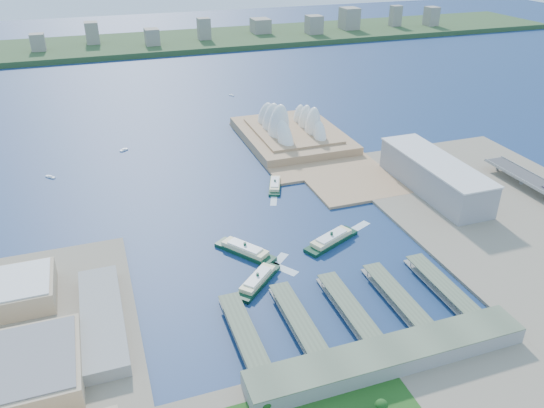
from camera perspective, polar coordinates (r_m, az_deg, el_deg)
name	(u,v)px	position (r m, az deg, el deg)	size (l,w,h in m)	color
ground	(295,264)	(471.48, 2.49, -6.42)	(3000.00, 3000.00, 0.00)	#111E4F
peninsula	(299,144)	(720.62, 2.92, 6.45)	(135.00, 220.00, 3.00)	#A6805B
far_shore	(148,44)	(1372.88, -13.24, 16.44)	(2200.00, 260.00, 12.00)	#2D4926
opera_house	(292,118)	(726.61, 2.20, 9.21)	(134.00, 180.00, 58.00)	white
toaster_building	(434,176)	(609.07, 17.04, 2.93)	(45.00, 155.00, 35.00)	gray
ferry_wharves	(348,308)	(419.26, 8.13, -10.98)	(184.00, 90.00, 9.30)	#536049
terminal_building	(389,356)	(378.50, 12.50, -15.72)	(200.00, 28.00, 12.00)	gray
far_skyline	(147,31)	(1347.31, -13.28, 17.68)	(1900.00, 140.00, 55.00)	gray
ferry_a	(245,248)	(482.05, -2.92, -4.76)	(15.38, 60.41, 11.42)	#0C321F
ferry_b	(275,183)	(601.21, 0.32, 2.22)	(12.35, 48.52, 9.17)	#0C321F
ferry_c	(258,278)	(444.24, -1.56, -8.01)	(14.14, 55.53, 10.50)	#0C321F
ferry_d	(331,238)	(499.74, 6.40, -3.62)	(15.43, 60.61, 11.46)	#0C321F
boat_a	(50,177)	(677.89, -22.73, 2.73)	(3.33, 13.32, 2.57)	white
boat_b	(124,150)	(728.34, -15.65, 5.65)	(3.80, 10.85, 2.93)	white
boat_c	(298,109)	(862.18, 2.84, 10.13)	(3.62, 12.40, 2.79)	white
boat_e	(232,95)	(940.14, -4.38, 11.60)	(3.08, 9.68, 2.38)	white
car_c	(543,187)	(638.96, 27.14, 1.66)	(1.95, 4.79, 1.39)	slate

